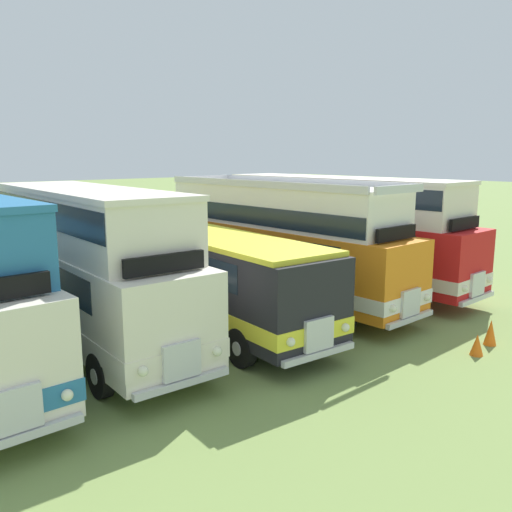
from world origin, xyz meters
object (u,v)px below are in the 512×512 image
object	(u,v)px
bus_fifth_in_row	(340,226)
cone_far_end	(491,332)
bus_second_in_row	(90,261)
bus_third_in_row	(206,271)
cone_near_end	(477,345)
bus_fourth_in_row	(281,239)

from	to	relation	value
bus_fifth_in_row	cone_far_end	bearing A→B (deg)	-105.15
bus_second_in_row	bus_fifth_in_row	distance (m)	10.91
bus_third_in_row	cone_near_end	distance (m)	8.24
bus_second_in_row	cone_near_end	bearing A→B (deg)	-43.41
bus_second_in_row	bus_fourth_in_row	bearing A→B (deg)	1.02
bus_fourth_in_row	cone_near_end	xyz separation A→B (m)	(0.49, -7.46, -2.06)
bus_fourth_in_row	cone_far_end	size ratio (longest dim) A/B	14.53
cone_near_end	cone_far_end	size ratio (longest dim) A/B	0.79
bus_fourth_in_row	bus_third_in_row	bearing A→B (deg)	-172.53
bus_second_in_row	bus_fifth_in_row	size ratio (longest dim) A/B	0.83
cone_far_end	bus_third_in_row	bearing A→B (deg)	127.28
bus_fifth_in_row	cone_far_end	world-z (taller)	bus_fifth_in_row
bus_third_in_row	cone_near_end	bearing A→B (deg)	-59.48
bus_third_in_row	cone_near_end	xyz separation A→B (m)	(4.12, -6.99, -1.46)
bus_third_in_row	cone_far_end	bearing A→B (deg)	-52.72
bus_third_in_row	bus_fourth_in_row	distance (m)	3.71
cone_far_end	cone_near_end	bearing A→B (deg)	-170.77
bus_third_in_row	cone_far_end	size ratio (longest dim) A/B	14.18
bus_second_in_row	bus_third_in_row	distance (m)	3.72
bus_fifth_in_row	cone_near_end	bearing A→B (deg)	-111.87
bus_second_in_row	bus_fifth_in_row	bearing A→B (deg)	2.58
bus_second_in_row	cone_far_end	bearing A→B (deg)	-39.07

